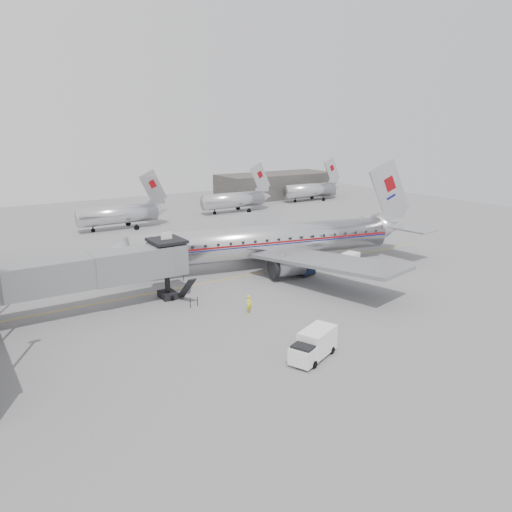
{
  "coord_description": "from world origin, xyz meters",
  "views": [
    {
      "loc": [
        -29.09,
        -43.89,
        18.03
      ],
      "look_at": [
        1.6,
        3.01,
        3.2
      ],
      "focal_mm": 35.0,
      "sensor_mm": 36.0,
      "label": 1
    }
  ],
  "objects": [
    {
      "name": "distant_aircraft_mid",
      "position": [
        24.21,
        46.0,
        2.73
      ],
      "size": [
        16.39,
        3.2,
        10.26
      ],
      "color": "silver",
      "rests_on": "ground"
    },
    {
      "name": "service_van",
      "position": [
        -5.41,
        -16.02,
        1.2
      ],
      "size": [
        5.19,
        3.57,
        2.28
      ],
      "rotation": [
        0.0,
        0.0,
        0.39
      ],
      "color": "white",
      "rests_on": "ground"
    },
    {
      "name": "baggage_cart_white",
      "position": [
        15.69,
        2.0,
        0.96
      ],
      "size": [
        2.72,
        2.36,
        1.81
      ],
      "rotation": [
        0.0,
        0.0,
        0.3
      ],
      "color": "white",
      "rests_on": "ground"
    },
    {
      "name": "apron_line",
      "position": [
        3.0,
        6.0,
        0.01
      ],
      "size": [
        60.0,
        0.15,
        0.01
      ],
      "primitive_type": "cube",
      "rotation": [
        0.0,
        0.0,
        1.57
      ],
      "color": "gold",
      "rests_on": "ground"
    },
    {
      "name": "jet_bridge",
      "position": [
        -16.66,
        3.67,
        4.18
      ],
      "size": [
        21.0,
        6.2,
        7.1
      ],
      "color": "slate",
      "rests_on": "ground"
    },
    {
      "name": "baggage_cart_navy",
      "position": [
        8.22,
        2.0,
        0.9
      ],
      "size": [
        2.36,
        1.92,
        1.68
      ],
      "rotation": [
        0.0,
        0.0,
        0.14
      ],
      "color": "black",
      "rests_on": "ground"
    },
    {
      "name": "airliner",
      "position": [
        6.84,
        7.61,
        3.42
      ],
      "size": [
        42.48,
        38.98,
        13.58
      ],
      "rotation": [
        0.0,
        0.0,
        -0.2
      ],
      "color": "silver",
      "rests_on": "ground"
    },
    {
      "name": "distant_aircraft_near",
      "position": [
        -1.79,
        42.0,
        2.73
      ],
      "size": [
        16.39,
        3.2,
        10.26
      ],
      "color": "silver",
      "rests_on": "ground"
    },
    {
      "name": "distant_aircraft_far",
      "position": [
        48.21,
        50.0,
        2.73
      ],
      "size": [
        16.39,
        3.2,
        10.26
      ],
      "color": "silver",
      "rests_on": "ground"
    },
    {
      "name": "hangar",
      "position": [
        45.0,
        60.0,
        3.0
      ],
      "size": [
        30.0,
        12.0,
        6.0
      ],
      "primitive_type": "cube",
      "color": "#3A3835",
      "rests_on": "ground"
    },
    {
      "name": "ramp_worker",
      "position": [
        -4.49,
        -5.04,
        0.95
      ],
      "size": [
        0.8,
        0.64,
        1.91
      ],
      "primitive_type": "imported",
      "rotation": [
        0.0,
        0.0,
        0.3
      ],
      "color": "yellow",
      "rests_on": "ground"
    },
    {
      "name": "ground",
      "position": [
        0.0,
        0.0,
        0.0
      ],
      "size": [
        160.0,
        160.0,
        0.0
      ],
      "primitive_type": "plane",
      "color": "slate",
      "rests_on": "ground"
    }
  ]
}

